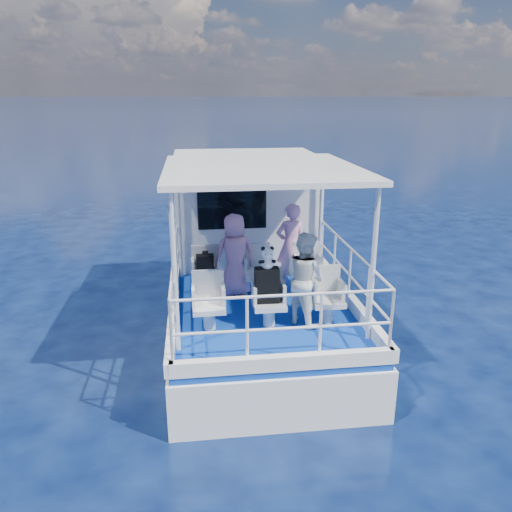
# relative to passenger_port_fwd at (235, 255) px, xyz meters

# --- Properties ---
(ground) EXTENTS (2000.00, 2000.00, 0.00)m
(ground) POSITION_rel_passenger_port_fwd_xyz_m (0.40, -0.19, -1.62)
(ground) COLOR black
(ground) RESTS_ON ground
(hull) EXTENTS (3.00, 7.00, 1.60)m
(hull) POSITION_rel_passenger_port_fwd_xyz_m (0.40, 0.81, -1.62)
(hull) COLOR white
(hull) RESTS_ON ground
(deck) EXTENTS (2.90, 6.90, 0.10)m
(deck) POSITION_rel_passenger_port_fwd_xyz_m (0.40, 0.81, -0.77)
(deck) COLOR #0B359F
(deck) RESTS_ON hull
(cabin) EXTENTS (2.85, 2.00, 2.20)m
(cabin) POSITION_rel_passenger_port_fwd_xyz_m (0.40, 2.11, 0.38)
(cabin) COLOR white
(cabin) RESTS_ON deck
(canopy) EXTENTS (3.00, 3.20, 0.08)m
(canopy) POSITION_rel_passenger_port_fwd_xyz_m (0.40, -0.39, 1.52)
(canopy) COLOR white
(canopy) RESTS_ON cabin
(canopy_posts) EXTENTS (2.77, 2.97, 2.20)m
(canopy_posts) POSITION_rel_passenger_port_fwd_xyz_m (0.40, -0.44, 0.38)
(canopy_posts) COLOR white
(canopy_posts) RESTS_ON deck
(railings) EXTENTS (2.84, 3.59, 1.00)m
(railings) POSITION_rel_passenger_port_fwd_xyz_m (0.40, -0.76, -0.22)
(railings) COLOR white
(railings) RESTS_ON deck
(seat_port_fwd) EXTENTS (0.48, 0.46, 0.38)m
(seat_port_fwd) POSITION_rel_passenger_port_fwd_xyz_m (-0.50, 0.01, -0.53)
(seat_port_fwd) COLOR silver
(seat_port_fwd) RESTS_ON deck
(seat_center_fwd) EXTENTS (0.48, 0.46, 0.38)m
(seat_center_fwd) POSITION_rel_passenger_port_fwd_xyz_m (0.40, 0.01, -0.53)
(seat_center_fwd) COLOR silver
(seat_center_fwd) RESTS_ON deck
(seat_stbd_fwd) EXTENTS (0.48, 0.46, 0.38)m
(seat_stbd_fwd) POSITION_rel_passenger_port_fwd_xyz_m (1.30, 0.01, -0.53)
(seat_stbd_fwd) COLOR silver
(seat_stbd_fwd) RESTS_ON deck
(seat_port_aft) EXTENTS (0.48, 0.46, 0.38)m
(seat_port_aft) POSITION_rel_passenger_port_fwd_xyz_m (-0.50, -1.29, -0.53)
(seat_port_aft) COLOR silver
(seat_port_aft) RESTS_ON deck
(seat_center_aft) EXTENTS (0.48, 0.46, 0.38)m
(seat_center_aft) POSITION_rel_passenger_port_fwd_xyz_m (0.40, -1.29, -0.53)
(seat_center_aft) COLOR silver
(seat_center_aft) RESTS_ON deck
(seat_stbd_aft) EXTENTS (0.48, 0.46, 0.38)m
(seat_stbd_aft) POSITION_rel_passenger_port_fwd_xyz_m (1.30, -1.29, -0.53)
(seat_stbd_aft) COLOR silver
(seat_stbd_aft) RESTS_ON deck
(passenger_port_fwd) EXTENTS (0.61, 0.49, 1.44)m
(passenger_port_fwd) POSITION_rel_passenger_port_fwd_xyz_m (0.00, 0.00, 0.00)
(passenger_port_fwd) COLOR pink
(passenger_port_fwd) RESTS_ON deck
(passenger_stbd_fwd) EXTENTS (0.62, 0.47, 1.53)m
(passenger_stbd_fwd) POSITION_rel_passenger_port_fwd_xyz_m (1.03, 0.31, 0.05)
(passenger_stbd_fwd) COLOR pink
(passenger_stbd_fwd) RESTS_ON deck
(passenger_stbd_aft) EXTENTS (0.84, 0.88, 1.43)m
(passenger_stbd_aft) POSITION_rel_passenger_port_fwd_xyz_m (0.94, -1.25, -0.01)
(passenger_stbd_aft) COLOR white
(passenger_stbd_aft) RESTS_ON deck
(backpack_port) EXTENTS (0.30, 0.17, 0.39)m
(backpack_port) POSITION_rel_passenger_port_fwd_xyz_m (-0.51, -0.07, -0.15)
(backpack_port) COLOR black
(backpack_port) RESTS_ON seat_port_fwd
(backpack_center) EXTENTS (0.35, 0.20, 0.53)m
(backpack_center) POSITION_rel_passenger_port_fwd_xyz_m (0.37, -1.27, -0.08)
(backpack_center) COLOR black
(backpack_center) RESTS_ON seat_center_aft
(compact_camera) EXTENTS (0.10, 0.06, 0.06)m
(compact_camera) POSITION_rel_passenger_port_fwd_xyz_m (-0.50, -0.06, 0.08)
(compact_camera) COLOR black
(compact_camera) RESTS_ON backpack_port
(panda) EXTENTS (0.22, 0.18, 0.34)m
(panda) POSITION_rel_passenger_port_fwd_xyz_m (0.37, -1.29, 0.36)
(panda) COLOR white
(panda) RESTS_ON backpack_center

